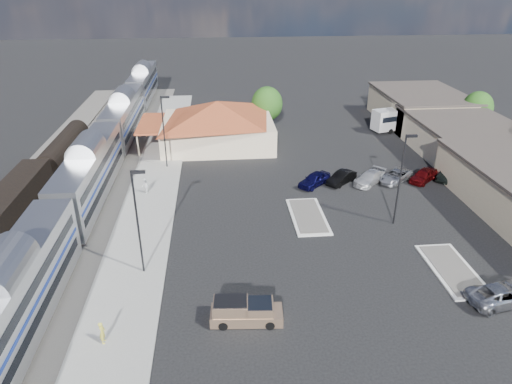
{
  "coord_description": "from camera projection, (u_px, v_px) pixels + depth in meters",
  "views": [
    {
      "loc": [
        -4.7,
        -37.04,
        21.97
      ],
      "look_at": [
        -1.14,
        2.36,
        2.8
      ],
      "focal_mm": 32.0,
      "sensor_mm": 36.0,
      "label": 1
    }
  ],
  "objects": [
    {
      "name": "ground",
      "position": [
        270.0,
        229.0,
        43.16
      ],
      "size": [
        280.0,
        280.0,
        0.0
      ],
      "primitive_type": "plane",
      "color": "black",
      "rests_on": "ground"
    },
    {
      "name": "railbed",
      "position": [
        66.0,
        199.0,
        48.6
      ],
      "size": [
        16.0,
        100.0,
        0.12
      ],
      "primitive_type": "cube",
      "color": "#4C4944",
      "rests_on": "ground"
    },
    {
      "name": "platform",
      "position": [
        149.0,
        204.0,
        47.52
      ],
      "size": [
        5.5,
        92.0,
        0.18
      ],
      "primitive_type": "cube",
      "color": "gray",
      "rests_on": "ground"
    },
    {
      "name": "passenger_train",
      "position": [
        90.0,
        175.0,
        47.52
      ],
      "size": [
        3.0,
        104.0,
        5.55
      ],
      "color": "silver",
      "rests_on": "ground"
    },
    {
      "name": "freight_cars",
      "position": [
        15.0,
        206.0,
        43.14
      ],
      "size": [
        2.8,
        46.0,
        4.0
      ],
      "color": "black",
      "rests_on": "ground"
    },
    {
      "name": "station_depot",
      "position": [
        217.0,
        123.0,
        62.93
      ],
      "size": [
        18.35,
        12.24,
        6.2
      ],
      "color": "beige",
      "rests_on": "ground"
    },
    {
      "name": "buildings_east",
      "position": [
        478.0,
        146.0,
        57.23
      ],
      "size": [
        14.4,
        51.4,
        4.8
      ],
      "color": "#C6B28C",
      "rests_on": "ground"
    },
    {
      "name": "traffic_island_south",
      "position": [
        308.0,
        216.0,
        45.23
      ],
      "size": [
        3.3,
        7.5,
        0.21
      ],
      "color": "silver",
      "rests_on": "ground"
    },
    {
      "name": "traffic_island_north",
      "position": [
        453.0,
        270.0,
        37.07
      ],
      "size": [
        3.3,
        7.5,
        0.21
      ],
      "color": "silver",
      "rests_on": "ground"
    },
    {
      "name": "lamp_plat_s",
      "position": [
        138.0,
        215.0,
        34.57
      ],
      "size": [
        1.08,
        0.25,
        9.0
      ],
      "color": "black",
      "rests_on": "ground"
    },
    {
      "name": "lamp_plat_n",
      "position": [
        164.0,
        126.0,
        54.29
      ],
      "size": [
        1.08,
        0.25,
        9.0
      ],
      "color": "black",
      "rests_on": "ground"
    },
    {
      "name": "lamp_lot",
      "position": [
        402.0,
        173.0,
        41.81
      ],
      "size": [
        1.08,
        0.25,
        9.0
      ],
      "color": "black",
      "rests_on": "ground"
    },
    {
      "name": "tree_east_c",
      "position": [
        477.0,
        108.0,
        67.56
      ],
      "size": [
        4.41,
        4.41,
        6.21
      ],
      "color": "#382314",
      "rests_on": "ground"
    },
    {
      "name": "tree_depot",
      "position": [
        267.0,
        104.0,
        68.53
      ],
      "size": [
        4.71,
        4.71,
        6.63
      ],
      "color": "#382314",
      "rests_on": "ground"
    },
    {
      "name": "pickup_truck",
      "position": [
        247.0,
        312.0,
        31.44
      ],
      "size": [
        5.09,
        2.17,
        1.72
      ],
      "rotation": [
        0.0,
        0.0,
        1.5
      ],
      "color": "#A18063",
      "rests_on": "ground"
    },
    {
      "name": "suv",
      "position": [
        502.0,
        294.0,
        33.25
      ],
      "size": [
        5.66,
        3.36,
        1.48
      ],
      "primitive_type": "imported",
      "rotation": [
        0.0,
        0.0,
        1.75
      ],
      "color": "#9FA1A7",
      "rests_on": "ground"
    },
    {
      "name": "coach_bus",
      "position": [
        405.0,
        117.0,
        69.51
      ],
      "size": [
        10.9,
        5.29,
        3.43
      ],
      "rotation": [
        0.0,
        0.0,
        1.86
      ],
      "color": "white",
      "rests_on": "ground"
    },
    {
      "name": "person_a",
      "position": [
        102.0,
        332.0,
        29.39
      ],
      "size": [
        0.42,
        0.61,
        1.62
      ],
      "primitive_type": "imported",
      "rotation": [
        0.0,
        0.0,
        1.62
      ],
      "color": "#D5CB42",
      "rests_on": "platform"
    },
    {
      "name": "person_b",
      "position": [
        145.0,
        186.0,
        49.36
      ],
      "size": [
        0.79,
        0.93,
        1.7
      ],
      "primitive_type": "imported",
      "rotation": [
        0.0,
        0.0,
        -1.38
      ],
      "color": "white",
      "rests_on": "platform"
    },
    {
      "name": "parked_car_a",
      "position": [
        314.0,
        179.0,
        51.58
      ],
      "size": [
        4.52,
        4.28,
        1.52
      ],
      "primitive_type": "imported",
      "rotation": [
        0.0,
        0.0,
        -0.85
      ],
      "color": "#0E0D42",
      "rests_on": "ground"
    },
    {
      "name": "parked_car_b",
      "position": [
        341.0,
        178.0,
        52.13
      ],
      "size": [
        4.16,
        3.9,
        1.4
      ],
      "primitive_type": "imported",
      "rotation": [
        0.0,
        0.0,
        -0.85
      ],
      "color": "black",
      "rests_on": "ground"
    },
    {
      "name": "parked_car_c",
      "position": [
        370.0,
        178.0,
        52.12
      ],
      "size": [
        4.86,
        4.7,
        1.4
      ],
      "primitive_type": "imported",
      "rotation": [
        0.0,
        0.0,
        -0.83
      ],
      "color": "silver",
      "rests_on": "ground"
    },
    {
      "name": "parked_car_d",
      "position": [
        396.0,
        176.0,
        52.66
      ],
      "size": [
        5.1,
        4.85,
        1.34
      ],
      "primitive_type": "imported",
      "rotation": [
        0.0,
        0.0,
        -0.85
      ],
      "color": "#94969C",
      "rests_on": "ground"
    },
    {
      "name": "parked_car_e",
      "position": [
        424.0,
        175.0,
        52.62
      ],
      "size": [
        4.48,
        4.19,
        1.49
      ],
      "primitive_type": "imported",
      "rotation": [
        0.0,
        0.0,
        -0.86
      ],
      "color": "maroon",
      "rests_on": "ground"
    },
    {
      "name": "parked_car_f",
      "position": [
        449.0,
        173.0,
        53.14
      ],
      "size": [
        4.3,
        4.44,
        1.51
      ],
      "primitive_type": "imported",
      "rotation": [
        0.0,
        0.0,
        -0.75
      ],
      "color": "black",
      "rests_on": "ground"
    }
  ]
}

